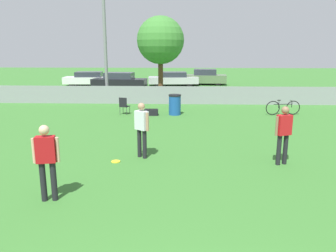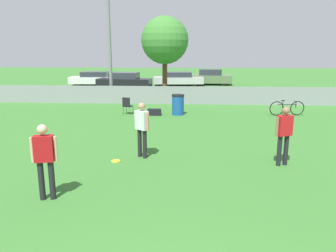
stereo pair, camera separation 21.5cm
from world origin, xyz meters
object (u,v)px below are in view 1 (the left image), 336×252
Objects in this scene: bicycle_sideline at (283,108)px; parked_car_silver at (173,79)px; folding_chair_sideline at (124,105)px; player_defender_red at (46,157)px; tree_near_pole at (160,41)px; frisbee_disc at (116,161)px; parked_car_dark at (119,81)px; parked_car_olive at (205,77)px; parked_car_white at (89,79)px; player_thrower_red at (284,131)px; light_pole at (104,21)px; gear_bag_sideline at (151,112)px; trash_bin at (175,105)px; player_receiver_white at (142,126)px.

bicycle_sideline is 15.19m from parked_car_silver.
player_defender_red is at bearing 105.29° from folding_chair_sideline.
tree_near_pole is 6.06× the size of folding_chair_sideline.
frisbee_disc is at bearing -97.33° from parked_car_silver.
parked_car_dark reaches higher than folding_chair_sideline.
parked_car_silver reaches higher than bicycle_sideline.
parked_car_olive reaches higher than bicycle_sideline.
player_defender_red is 21.19m from parked_car_dark.
parked_car_dark is (-3.89, 6.08, -3.16)m from tree_near_pole.
bicycle_sideline is 19.47m from parked_car_white.
tree_near_pole is 11.20m from parked_car_olive.
parked_car_dark reaches higher than parked_car_white.
player_thrower_red is at bearing 143.62° from folding_chair_sideline.
bicycle_sideline is 0.44× the size of parked_car_olive.
light_pole is 4.93× the size of player_thrower_red.
parked_car_olive is (7.00, 10.99, -4.28)m from light_pole.
folding_chair_sideline is 0.50× the size of bicycle_sideline.
parked_car_white is at bearing 177.71° from parked_car_silver.
gear_bag_sideline reaches higher than frisbee_disc.
parked_car_olive reaches higher than gear_bag_sideline.
gear_bag_sideline is 14.35m from parked_car_silver.
light_pole is 11.61m from parked_car_silver.
gear_bag_sideline is at bearing -100.68° from parked_car_olive.
light_pole is at bearing 102.79° from player_thrower_red.
frisbee_disc is at bearing -93.27° from gear_bag_sideline.
folding_chair_sideline is (-1.01, 7.36, 0.48)m from frisbee_disc.
player_thrower_red reaches higher than parked_car_silver.
parked_car_olive is (2.58, 15.11, 0.19)m from trash_bin.
parked_car_white reaches higher than parked_car_silver.
player_receiver_white reaches higher than gear_bag_sideline.
tree_near_pole is 13.41m from player_thrower_red.
player_receiver_white is at bearing -74.92° from parked_car_white.
parked_car_dark is 8.52m from parked_car_olive.
frisbee_disc is 0.07× the size of parked_car_olive.
light_pole is 7.24m from gear_bag_sideline.
light_pole is 4.93× the size of player_receiver_white.
parked_car_olive is (3.01, 0.99, 0.08)m from parked_car_silver.
parked_car_dark is (-2.30, 11.10, 0.18)m from folding_chair_sideline.
trash_bin is at bearing -61.57° from parked_car_dark.
player_receiver_white is 0.96× the size of bicycle_sideline.
player_thrower_red is (4.13, -0.46, 0.00)m from player_receiver_white.
frisbee_disc is (-0.74, -0.45, -0.99)m from player_receiver_white.
player_thrower_red is at bearing -66.03° from parked_car_white.
player_receiver_white is at bearing -95.38° from parked_car_silver.
bicycle_sideline is at bearing -163.66° from folding_chair_sideline.
gear_bag_sideline is 15.78m from parked_car_olive.
player_receiver_white reaches higher than parked_car_silver.
folding_chair_sideline is (-0.05, 9.96, -0.50)m from player_defender_red.
light_pole reaches higher than gear_bag_sideline.
frisbee_disc is 0.06× the size of parked_car_white.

